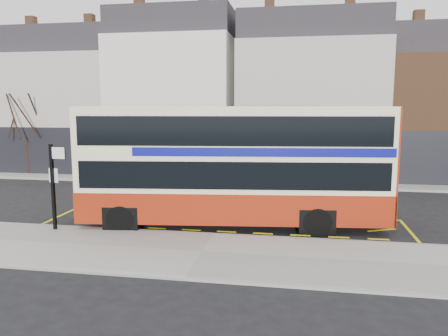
% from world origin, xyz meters
% --- Properties ---
extents(ground, '(120.00, 120.00, 0.00)m').
position_xyz_m(ground, '(0.00, 0.00, 0.00)').
color(ground, black).
rests_on(ground, ground).
extents(pavement, '(40.00, 4.00, 0.15)m').
position_xyz_m(pavement, '(0.00, -2.30, 0.07)').
color(pavement, '#A09D97').
rests_on(pavement, ground).
extents(kerb, '(40.00, 0.15, 0.15)m').
position_xyz_m(kerb, '(0.00, -0.38, 0.07)').
color(kerb, gray).
rests_on(kerb, ground).
extents(far_pavement, '(50.00, 3.00, 0.15)m').
position_xyz_m(far_pavement, '(0.00, 11.00, 0.07)').
color(far_pavement, '#A09D97').
rests_on(far_pavement, ground).
extents(road_markings, '(14.00, 3.40, 0.01)m').
position_xyz_m(road_markings, '(0.00, 1.60, 0.01)').
color(road_markings, '#D7D30B').
rests_on(road_markings, ground).
extents(terrace_far_left, '(8.00, 8.01, 10.80)m').
position_xyz_m(terrace_far_left, '(-13.50, 14.99, 4.82)').
color(terrace_far_left, '#BDB6AC').
rests_on(terrace_far_left, ground).
extents(terrace_left, '(8.00, 8.01, 11.80)m').
position_xyz_m(terrace_left, '(-5.50, 14.99, 5.32)').
color(terrace_left, white).
rests_on(terrace_left, ground).
extents(terrace_green_shop, '(9.00, 8.01, 11.30)m').
position_xyz_m(terrace_green_shop, '(3.50, 14.99, 5.07)').
color(terrace_green_shop, '#BDB6AC').
rests_on(terrace_green_shop, ground).
extents(double_decker_bus, '(11.71, 3.98, 4.58)m').
position_xyz_m(double_decker_bus, '(0.48, 1.21, 2.41)').
color(double_decker_bus, '#FDF3C0').
rests_on(double_decker_bus, ground).
extents(bus_stop_post, '(0.77, 0.19, 3.12)m').
position_xyz_m(bus_stop_post, '(-5.76, -0.84, 2.01)').
color(bus_stop_post, black).
rests_on(bus_stop_post, pavement).
extents(car_silver, '(4.07, 2.48, 1.30)m').
position_xyz_m(car_silver, '(-6.77, 9.61, 0.65)').
color(car_silver, '#9C9CA0').
rests_on(car_silver, ground).
extents(car_grey, '(4.32, 2.52, 1.35)m').
position_xyz_m(car_grey, '(-0.77, 9.40, 0.67)').
color(car_grey, '#393B3F').
rests_on(car_grey, ground).
extents(car_white, '(4.66, 2.38, 1.29)m').
position_xyz_m(car_white, '(5.57, 8.73, 0.65)').
color(car_white, white).
rests_on(car_white, ground).
extents(street_tree_left, '(3.19, 3.19, 6.89)m').
position_xyz_m(street_tree_left, '(-14.81, 11.07, 4.70)').
color(street_tree_left, '#321E16').
rests_on(street_tree_left, ground).
extents(street_tree_right, '(2.36, 2.36, 5.10)m').
position_xyz_m(street_tree_right, '(4.99, 11.64, 3.47)').
color(street_tree_right, '#321E16').
rests_on(street_tree_right, ground).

